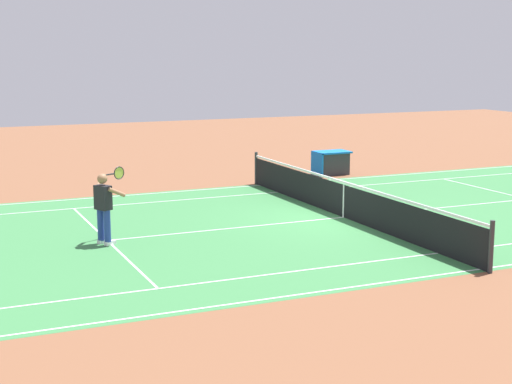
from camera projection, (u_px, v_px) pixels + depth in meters
ground_plane at (344, 217)px, 20.74m from camera, size 60.00×60.00×0.00m
court_slab at (344, 217)px, 20.74m from camera, size 24.20×11.40×0.00m
court_line_markings at (344, 217)px, 20.74m from camera, size 23.85×11.05×0.01m
tennis_net at (344, 199)px, 20.65m from camera, size 0.10×11.70×1.08m
tennis_player_near at (104, 205)px, 17.69m from camera, size 0.89×0.98×1.70m
tennis_ball at (110, 206)px, 22.14m from camera, size 0.07×0.07×0.07m
equipment_cart_tarped at (331, 163)px, 27.88m from camera, size 1.25×0.84×0.85m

